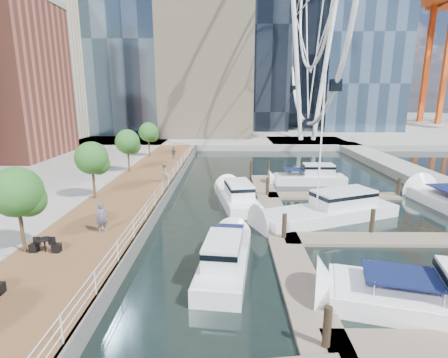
% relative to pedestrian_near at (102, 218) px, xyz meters
% --- Properties ---
extents(ground, '(520.00, 520.00, 0.00)m').
position_rel_pedestrian_near_xyz_m(ground, '(8.22, -6.80, -1.92)').
color(ground, black).
rests_on(ground, ground).
extents(boardwalk, '(6.00, 60.00, 1.00)m').
position_rel_pedestrian_near_xyz_m(boardwalk, '(-0.78, 8.20, -1.42)').
color(boardwalk, brown).
rests_on(boardwalk, ground).
extents(seawall, '(0.25, 60.00, 1.00)m').
position_rel_pedestrian_near_xyz_m(seawall, '(2.22, 8.20, -1.42)').
color(seawall, '#595954').
rests_on(seawall, ground).
extents(land_far, '(200.00, 114.00, 1.00)m').
position_rel_pedestrian_near_xyz_m(land_far, '(8.22, 95.20, -1.42)').
color(land_far, gray).
rests_on(land_far, ground).
extents(breakwater, '(4.00, 60.00, 1.00)m').
position_rel_pedestrian_near_xyz_m(breakwater, '(28.22, 13.20, -1.42)').
color(breakwater, gray).
rests_on(breakwater, ground).
extents(pier, '(14.00, 12.00, 1.00)m').
position_rel_pedestrian_near_xyz_m(pier, '(22.22, 45.20, -1.42)').
color(pier, gray).
rests_on(pier, ground).
extents(railing, '(0.10, 60.00, 1.05)m').
position_rel_pedestrian_near_xyz_m(railing, '(2.12, 8.20, -0.39)').
color(railing, white).
rests_on(railing, boardwalk).
extents(floating_docks, '(16.00, 34.00, 2.60)m').
position_rel_pedestrian_near_xyz_m(floating_docks, '(16.19, 3.18, -1.43)').
color(floating_docks, '#6D6051').
rests_on(floating_docks, ground).
extents(street_trees, '(2.60, 42.60, 4.60)m').
position_rel_pedestrian_near_xyz_m(street_trees, '(-3.18, 7.20, 2.37)').
color(street_trees, '#3F2B1C').
rests_on(street_trees, ground).
extents(pedestrian_near, '(0.79, 0.69, 1.84)m').
position_rel_pedestrian_near_xyz_m(pedestrian_near, '(0.00, 0.00, 0.00)').
color(pedestrian_near, '#484960').
rests_on(pedestrian_near, boardwalk).
extents(pedestrian_mid, '(0.87, 1.03, 1.87)m').
position_rel_pedestrian_near_xyz_m(pedestrian_mid, '(1.50, 12.51, 0.02)').
color(pedestrian_mid, gray).
rests_on(pedestrian_mid, boardwalk).
extents(pedestrian_far, '(0.93, 0.56, 1.48)m').
position_rel_pedestrian_near_xyz_m(pedestrian_far, '(0.40, 25.47, -0.18)').
color(pedestrian_far, '#32363E').
rests_on(pedestrian_far, boardwalk).
extents(moored_yachts, '(23.15, 31.77, 11.50)m').
position_rel_pedestrian_near_xyz_m(moored_yachts, '(16.17, 4.66, -1.92)').
color(moored_yachts, silver).
rests_on(moored_yachts, ground).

